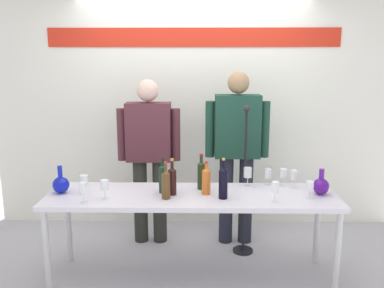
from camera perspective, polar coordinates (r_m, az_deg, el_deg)
ground_plane at (r=3.72m, az=-0.04°, el=-18.25°), size 10.00×10.00×0.00m
back_wall at (r=4.52m, az=0.23°, el=7.25°), size 4.48×0.11×3.00m
display_table at (r=3.42m, az=-0.04°, el=-8.04°), size 2.42×0.65×0.76m
decanter_blue_left at (r=3.58m, az=-18.06°, el=-5.43°), size 0.14×0.14×0.24m
decanter_blue_right at (r=3.54m, az=17.76°, el=-5.62°), size 0.14×0.14×0.22m
presenter_left at (r=4.07m, az=-6.09°, el=-0.95°), size 0.63×0.22×1.68m
presenter_right at (r=4.05m, az=6.38°, el=-0.34°), size 0.63×0.22×1.75m
wine_bottle_0 at (r=3.27m, az=4.43°, el=-5.38°), size 0.07×0.07×0.34m
wine_bottle_1 at (r=3.36m, az=-2.82°, el=-5.08°), size 0.07×0.07×0.31m
wine_bottle_2 at (r=3.37m, az=2.01°, el=-5.13°), size 0.07×0.07×0.28m
wine_bottle_3 at (r=3.27m, az=-3.71°, el=-5.61°), size 0.07×0.07×0.31m
wine_bottle_4 at (r=3.49m, az=1.31°, el=-4.27°), size 0.07×0.07×0.32m
wine_bottle_5 at (r=3.41m, az=-4.16°, el=-4.74°), size 0.07×0.07×0.30m
wine_glass_left_0 at (r=3.28m, az=-15.14°, el=-6.12°), size 0.06×0.06×0.16m
wine_glass_left_1 at (r=3.50m, az=-15.03°, el=-4.97°), size 0.07×0.07×0.16m
wine_glass_left_2 at (r=3.32m, az=-12.25°, el=-5.72°), size 0.06×0.06×0.16m
wine_glass_right_0 at (r=3.63m, az=14.21°, el=-4.35°), size 0.06×0.06×0.16m
wine_glass_right_1 at (r=3.68m, az=12.76°, el=-4.09°), size 0.06×0.06×0.16m
wine_glass_right_2 at (r=3.68m, az=10.69°, el=-4.19°), size 0.06×0.06×0.15m
wine_glass_right_3 at (r=3.41m, az=16.31°, el=-5.72°), size 0.06×0.06×0.14m
wine_glass_right_4 at (r=3.61m, az=7.89°, el=-4.05°), size 0.07×0.07×0.17m
wine_glass_right_5 at (r=3.25m, az=11.69°, el=-6.07°), size 0.06×0.06×0.17m
microphone_stand at (r=3.98m, az=7.38°, el=-8.60°), size 0.20×0.20×1.45m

